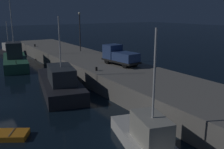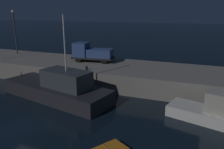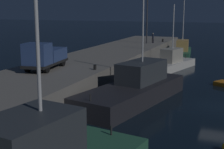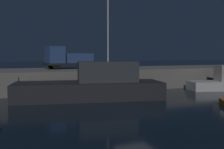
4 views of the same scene
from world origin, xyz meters
The scene contains 10 objects.
ground_plane centered at (0.00, 0.00, 0.00)m, with size 320.00×320.00×0.00m, color black.
pier_quay centered at (0.00, 14.56, 1.14)m, with size 76.55×8.77×2.28m.
fishing_trawler_red centered at (-0.73, 6.78, 1.15)m, with size 13.42×6.66×8.84m.
fishing_boat_white centered at (15.54, 6.84, 0.91)m, with size 9.80×4.99×8.38m.
fishing_boat_orange centered at (28.35, 7.57, 0.95)m, with size 9.58×3.52×9.13m.
lamp_post_east centered at (24.68, 12.78, 6.70)m, with size 0.44×0.44×7.51m.
utility_truck centered at (-1.06, 15.49, 3.55)m, with size 5.98×2.89×2.61m.
dockworker centered at (25.72, 12.01, 3.21)m, with size 0.42×0.42×1.63m.
bollard_west centered at (28.10, 10.90, 2.52)m, with size 0.28×0.28×0.49m, color black.
bollard_east centered at (0.49, 11.06, 2.51)m, with size 0.28×0.28×0.46m, color black.
Camera 3 is at (-27.35, -1.51, 7.98)m, focal length 53.34 mm.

